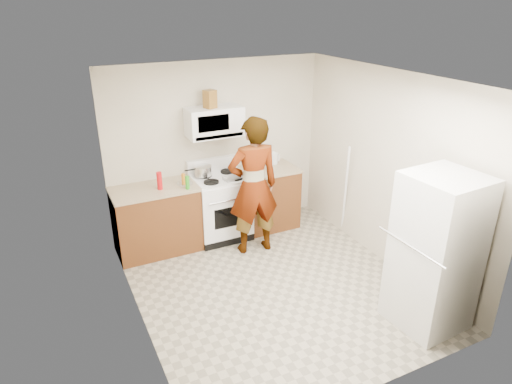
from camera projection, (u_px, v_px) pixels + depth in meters
floor at (275, 286)px, 5.60m from camera, size 3.60×3.60×0.00m
back_wall at (217, 149)px, 6.59m from camera, size 3.20×0.02×2.50m
right_wall at (387, 171)px, 5.75m from camera, size 0.02×3.60×2.50m
cabinet_left at (157, 221)px, 6.23m from camera, size 1.12×0.62×0.90m
counter_left at (154, 189)px, 6.05m from camera, size 1.14×0.64×0.03m
cabinet_right at (268, 198)px, 6.93m from camera, size 0.80×0.62×0.90m
counter_right at (268, 169)px, 6.74m from camera, size 0.82×0.64×0.03m
gas_range at (221, 206)px, 6.59m from camera, size 0.76×0.65×1.13m
microwave at (214, 122)px, 6.22m from camera, size 0.76×0.38×0.40m
person at (253, 186)px, 6.05m from camera, size 0.74×0.52×1.90m
fridge at (435, 253)px, 4.68m from camera, size 0.74×0.74×1.70m
kettle at (273, 158)px, 6.90m from camera, size 0.14×0.14×0.16m
jug at (210, 99)px, 6.04m from camera, size 0.18×0.18×0.24m
saucepan at (203, 171)px, 6.40m from camera, size 0.32×0.32×0.13m
tray at (233, 178)px, 6.33m from camera, size 0.27×0.19×0.05m
bottle_spray at (159, 181)px, 5.96m from camera, size 0.08×0.08×0.24m
bottle_hot_sauce at (183, 179)px, 6.13m from camera, size 0.05×0.05×0.15m
bottle_green_cap at (187, 183)px, 5.98m from camera, size 0.07×0.07×0.18m
pot_lid at (185, 183)px, 6.18m from camera, size 0.29×0.29×0.01m
broom at (346, 190)px, 6.55m from camera, size 0.20×0.26×1.40m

